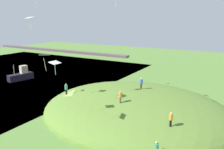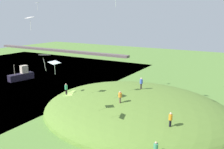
# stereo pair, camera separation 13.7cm
# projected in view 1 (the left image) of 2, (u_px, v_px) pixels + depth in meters

# --- Properties ---
(ground_plane) EXTENTS (160.00, 160.00, 0.00)m
(ground_plane) POSITION_uv_depth(u_px,v_px,m) (74.00, 108.00, 37.98)
(ground_plane) COLOR #557D36
(grass_hill) EXTENTS (29.59, 25.00, 6.93)m
(grass_hill) POSITION_uv_depth(u_px,v_px,m) (136.00, 112.00, 36.06)
(grass_hill) COLOR #587930
(grass_hill) RESTS_ON ground_plane
(bridge_deck_far) EXTENTS (52.26, 1.80, 0.70)m
(bridge_deck_far) POSITION_uv_depth(u_px,v_px,m) (56.00, 50.00, 76.88)
(bridge_deck_far) COLOR #5C4F4F
(boat_on_lake) EXTENTS (2.83, 6.00, 3.82)m
(boat_on_lake) POSITION_uv_depth(u_px,v_px,m) (21.00, 75.00, 54.78)
(boat_on_lake) COLOR black
(boat_on_lake) RESTS_ON lake_water
(person_near_shore) EXTENTS (0.62, 0.62, 1.77)m
(person_near_shore) POSITION_uv_depth(u_px,v_px,m) (141.00, 82.00, 35.98)
(person_near_shore) COLOR #3A2E2A
(person_near_shore) RESTS_ON grass_hill
(person_on_hilltop) EXTENTS (0.51, 0.51, 1.58)m
(person_on_hilltop) POSITION_uv_depth(u_px,v_px,m) (120.00, 96.00, 30.89)
(person_on_hilltop) COLOR brown
(person_on_hilltop) RESTS_ON grass_hill
(person_watching_kites) EXTENTS (0.61, 0.61, 1.58)m
(person_watching_kites) POSITION_uv_depth(u_px,v_px,m) (156.00, 147.00, 23.22)
(person_watching_kites) COLOR brown
(person_watching_kites) RESTS_ON grass_hill
(person_with_child) EXTENTS (0.66, 0.66, 1.79)m
(person_with_child) POSITION_uv_depth(u_px,v_px,m) (66.00, 88.00, 37.10)
(person_with_child) COLOR black
(person_with_child) RESTS_ON grass_hill
(person_walking_path) EXTENTS (0.57, 0.57, 1.66)m
(person_walking_path) POSITION_uv_depth(u_px,v_px,m) (171.00, 118.00, 25.93)
(person_walking_path) COLOR black
(person_walking_path) RESTS_ON grass_hill
(kite_2) EXTENTS (0.67, 0.53, 1.33)m
(kite_2) POSITION_uv_depth(u_px,v_px,m) (37.00, 3.00, 39.13)
(kite_2) COLOR silver
(kite_7) EXTENTS (1.34, 1.12, 1.56)m
(kite_7) POSITION_uv_depth(u_px,v_px,m) (30.00, 18.00, 26.91)
(kite_7) COLOR silver
(kite_9) EXTENTS (0.80, 1.15, 1.50)m
(kite_9) POSITION_uv_depth(u_px,v_px,m) (55.00, 63.00, 23.91)
(kite_9) COLOR white
(kite_10) EXTENTS (1.42, 1.30, 1.86)m
(kite_10) POSITION_uv_depth(u_px,v_px,m) (45.00, 55.00, 26.16)
(kite_10) COLOR white
(mooring_post) EXTENTS (0.14, 0.14, 1.15)m
(mooring_post) POSITION_uv_depth(u_px,v_px,m) (51.00, 108.00, 36.24)
(mooring_post) COLOR brown
(mooring_post) RESTS_ON ground_plane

